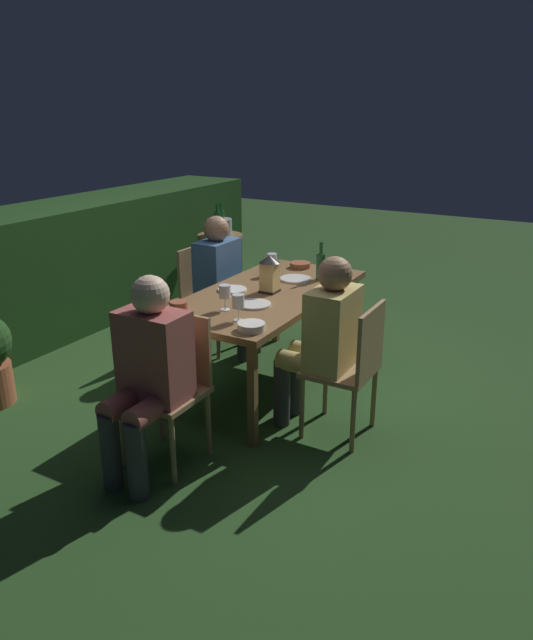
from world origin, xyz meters
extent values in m
plane|color=#26471E|center=(0.00, 0.00, 0.00)|extent=(16.00, 16.00, 0.00)
cube|color=brown|center=(0.00, 0.00, 0.70)|extent=(1.74, 0.85, 0.04)
cube|color=brown|center=(-0.80, -0.36, 0.34)|extent=(0.05, 0.05, 0.68)
cube|color=brown|center=(0.80, -0.36, 0.34)|extent=(0.05, 0.05, 0.68)
cube|color=brown|center=(-0.80, 0.36, 0.34)|extent=(0.05, 0.05, 0.68)
cube|color=brown|center=(0.80, 0.36, 0.34)|extent=(0.05, 0.05, 0.68)
cube|color=#9E7A51|center=(-0.39, -0.75, 0.43)|extent=(0.42, 0.40, 0.03)
cube|color=#9E7A51|center=(-0.39, -0.93, 0.66)|extent=(0.40, 0.02, 0.42)
cylinder|color=#9E7A51|center=(-0.57, -0.58, 0.21)|extent=(0.03, 0.03, 0.42)
cylinder|color=#9E7A51|center=(-0.21, -0.58, 0.21)|extent=(0.03, 0.03, 0.42)
cylinder|color=#9E7A51|center=(-0.57, -0.92, 0.21)|extent=(0.03, 0.03, 0.42)
cylinder|color=#9E7A51|center=(-0.21, -0.92, 0.21)|extent=(0.03, 0.03, 0.42)
cube|color=tan|center=(-0.39, -0.69, 0.70)|extent=(0.38, 0.24, 0.50)
sphere|color=#997051|center=(-0.39, -0.69, 1.04)|extent=(0.21, 0.21, 0.21)
cylinder|color=tan|center=(-0.48, -0.55, 0.46)|extent=(0.13, 0.36, 0.13)
cylinder|color=tan|center=(-0.30, -0.55, 0.46)|extent=(0.13, 0.36, 0.13)
cylinder|color=#333338|center=(-0.48, -0.39, 0.23)|extent=(0.11, 0.11, 0.45)
cylinder|color=#333338|center=(-0.30, -0.39, 0.23)|extent=(0.11, 0.11, 0.45)
cube|color=#9E7A51|center=(0.39, 0.75, 0.43)|extent=(0.42, 0.40, 0.03)
cube|color=#9E7A51|center=(0.39, 0.93, 0.66)|extent=(0.40, 0.03, 0.42)
cylinder|color=#9E7A51|center=(0.57, 0.58, 0.21)|extent=(0.03, 0.03, 0.42)
cylinder|color=#9E7A51|center=(0.21, 0.58, 0.21)|extent=(0.03, 0.03, 0.42)
cylinder|color=#9E7A51|center=(0.57, 0.92, 0.21)|extent=(0.03, 0.03, 0.42)
cylinder|color=#9E7A51|center=(0.21, 0.92, 0.21)|extent=(0.03, 0.03, 0.42)
cube|color=#426699|center=(0.39, 0.69, 0.70)|extent=(0.38, 0.24, 0.50)
sphere|color=#997051|center=(0.39, 0.69, 1.04)|extent=(0.21, 0.21, 0.21)
cylinder|color=#426699|center=(0.48, 0.55, 0.46)|extent=(0.13, 0.36, 0.13)
cylinder|color=#426699|center=(0.30, 0.55, 0.46)|extent=(0.13, 0.36, 0.13)
cylinder|color=#333338|center=(0.48, 0.39, 0.23)|extent=(0.11, 0.11, 0.45)
cylinder|color=#333338|center=(0.30, 0.39, 0.23)|extent=(0.11, 0.11, 0.45)
cube|color=#9E7A51|center=(-1.19, 0.00, 0.43)|extent=(0.40, 0.42, 0.03)
cube|color=#9E7A51|center=(-1.00, 0.00, 0.66)|extent=(0.03, 0.40, 0.42)
cylinder|color=#9E7A51|center=(-1.36, -0.18, 0.21)|extent=(0.03, 0.03, 0.42)
cylinder|color=#9E7A51|center=(-1.36, 0.18, 0.21)|extent=(0.03, 0.03, 0.42)
cylinder|color=#9E7A51|center=(-1.02, -0.18, 0.21)|extent=(0.03, 0.03, 0.42)
cylinder|color=#9E7A51|center=(-1.02, 0.18, 0.21)|extent=(0.03, 0.03, 0.42)
cube|color=#9E4C47|center=(-1.25, 0.00, 0.70)|extent=(0.24, 0.38, 0.50)
sphere|color=beige|center=(-1.25, 0.00, 1.04)|extent=(0.21, 0.21, 0.21)
cylinder|color=#9E4C47|center=(-1.39, -0.09, 0.46)|extent=(0.36, 0.13, 0.13)
cylinder|color=#9E4C47|center=(-1.39, 0.09, 0.46)|extent=(0.36, 0.13, 0.13)
cylinder|color=#333338|center=(-1.55, -0.09, 0.23)|extent=(0.11, 0.11, 0.45)
cylinder|color=#333338|center=(-1.55, 0.09, 0.23)|extent=(0.11, 0.11, 0.45)
cube|color=black|center=(0.00, -0.03, 0.73)|extent=(0.12, 0.12, 0.01)
cube|color=#F9D17A|center=(0.00, -0.03, 0.84)|extent=(0.11, 0.11, 0.20)
cone|color=black|center=(0.00, -0.03, 0.97)|extent=(0.15, 0.15, 0.05)
cylinder|color=#195128|center=(0.47, -0.20, 0.83)|extent=(0.07, 0.07, 0.20)
cylinder|color=#195128|center=(0.47, -0.20, 0.97)|extent=(0.03, 0.03, 0.09)
cylinder|color=silver|center=(0.41, 0.18, 0.73)|extent=(0.06, 0.06, 0.00)
cylinder|color=silver|center=(0.41, 0.18, 0.77)|extent=(0.01, 0.01, 0.08)
cylinder|color=silver|center=(0.41, 0.18, 0.85)|extent=(0.08, 0.08, 0.08)
cylinder|color=maroon|center=(0.41, 0.18, 0.83)|extent=(0.07, 0.07, 0.03)
cylinder|color=silver|center=(-0.49, 0.03, 0.73)|extent=(0.06, 0.06, 0.00)
cylinder|color=silver|center=(-0.49, 0.03, 0.77)|extent=(0.01, 0.01, 0.08)
cylinder|color=silver|center=(-0.49, 0.03, 0.85)|extent=(0.08, 0.08, 0.08)
cylinder|color=maroon|center=(-0.49, 0.03, 0.83)|extent=(0.07, 0.07, 0.03)
cylinder|color=silver|center=(-0.62, -0.15, 0.73)|extent=(0.06, 0.06, 0.00)
cylinder|color=silver|center=(-0.62, -0.15, 0.77)|extent=(0.01, 0.01, 0.08)
cylinder|color=silver|center=(-0.62, -0.15, 0.85)|extent=(0.08, 0.08, 0.08)
cylinder|color=maroon|center=(-0.62, -0.15, 0.83)|extent=(0.07, 0.07, 0.03)
cylinder|color=silver|center=(-0.32, -0.08, 0.73)|extent=(0.23, 0.23, 0.01)
cylinder|color=white|center=(-0.11, 0.22, 0.73)|extent=(0.21, 0.21, 0.01)
cylinder|color=silver|center=(0.37, -0.05, 0.73)|extent=(0.24, 0.24, 0.01)
cylinder|color=#9E5138|center=(0.71, 0.09, 0.75)|extent=(0.17, 0.17, 0.04)
cylinder|color=#424C1E|center=(0.71, 0.09, 0.76)|extent=(0.14, 0.14, 0.01)
cylinder|color=#9E5138|center=(-0.62, 0.31, 0.75)|extent=(0.12, 0.12, 0.05)
cylinder|color=tan|center=(-0.62, 0.31, 0.76)|extent=(0.10, 0.10, 0.02)
cylinder|color=silver|center=(-0.73, -0.31, 0.75)|extent=(0.17, 0.17, 0.05)
cylinder|color=#477533|center=(-0.73, -0.31, 0.76)|extent=(0.14, 0.14, 0.01)
cylinder|color=brown|center=(1.75, 1.57, 0.64)|extent=(0.49, 0.49, 0.03)
cylinder|color=brown|center=(1.75, 1.57, 0.31)|extent=(0.07, 0.07, 0.63)
cylinder|color=brown|center=(1.75, 1.57, 0.01)|extent=(0.37, 0.37, 0.02)
cylinder|color=#B2B7BF|center=(1.75, 1.57, 0.75)|extent=(0.26, 0.26, 0.17)
cylinder|color=white|center=(1.75, 1.57, 0.79)|extent=(0.23, 0.23, 0.04)
cylinder|color=#195128|center=(1.71, 1.57, 0.84)|extent=(0.07, 0.07, 0.16)
cylinder|color=#195128|center=(1.71, 1.57, 0.96)|extent=(0.03, 0.03, 0.09)
cylinder|color=#1E5B2D|center=(1.80, 1.58, 0.84)|extent=(0.07, 0.07, 0.16)
cylinder|color=#1E5B2D|center=(1.80, 1.58, 0.96)|extent=(0.03, 0.03, 0.09)
cube|color=#1E4219|center=(0.00, 2.30, 0.57)|extent=(5.48, 0.80, 1.14)
camera|label=1|loc=(-3.56, -2.01, 1.99)|focal=33.54mm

